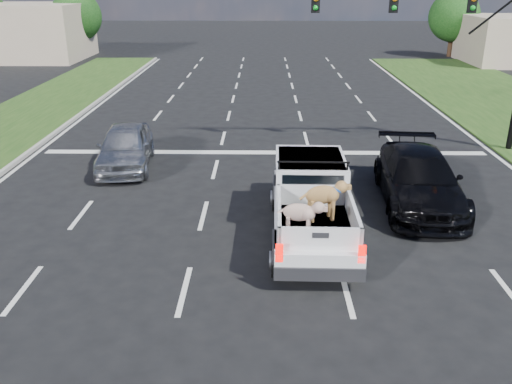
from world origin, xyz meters
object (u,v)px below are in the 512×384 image
(pickup_truck, at_px, (312,201))
(silver_sedan, at_px, (125,146))
(black_coupe, at_px, (419,179))
(traffic_signal, at_px, (464,25))

(pickup_truck, xyz_separation_m, silver_sedan, (-6.13, 5.45, -0.19))
(black_coupe, bearing_deg, silver_sedan, 165.24)
(traffic_signal, height_order, black_coupe, traffic_signal)
(traffic_signal, height_order, pickup_truck, traffic_signal)
(traffic_signal, relative_size, silver_sedan, 2.07)
(pickup_truck, height_order, silver_sedan, pickup_truck)
(traffic_signal, xyz_separation_m, silver_sedan, (-12.13, -2.23, -3.98))
(traffic_signal, distance_m, black_coupe, 7.29)
(pickup_truck, bearing_deg, silver_sedan, 139.45)
(pickup_truck, relative_size, silver_sedan, 1.24)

